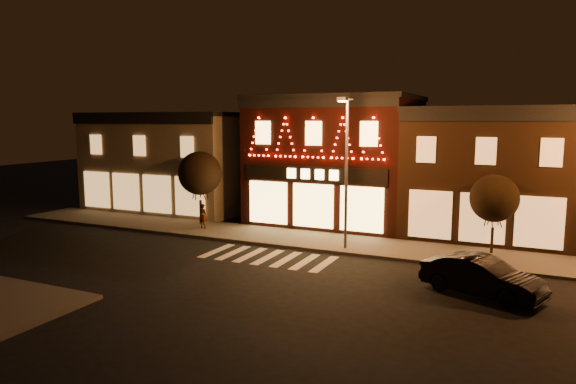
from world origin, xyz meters
The scene contains 10 objects.
ground centered at (0.00, 0.00, 0.00)m, with size 120.00×120.00×0.00m, color black.
sidewalk_far centered at (2.00, 8.00, 0.07)m, with size 44.00×4.00×0.15m, color #47423D.
building_left centered at (-13.00, 13.99, 3.66)m, with size 12.20×8.28×7.30m.
building_pulp centered at (0.00, 13.98, 4.16)m, with size 10.20×8.34×8.30m.
building_right_a centered at (9.50, 13.99, 3.76)m, with size 9.20×8.28×7.50m.
streetlamp_mid centered at (3.11, 6.64, 4.70)m, with size 0.59×1.78×7.76m.
tree_left centered at (-7.41, 9.04, 3.41)m, with size 2.78×2.78×4.65m.
tree_right centered at (10.07, 8.95, 2.92)m, with size 2.37×2.37×3.96m.
dark_sedan centered at (10.10, 2.45, 0.76)m, with size 1.61×4.62×1.52m, color black.
pedestrian centered at (-6.46, 7.90, 0.91)m, with size 0.56×0.36×1.52m, color gray.
Camera 1 is at (11.37, -18.24, 6.78)m, focal length 32.19 mm.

